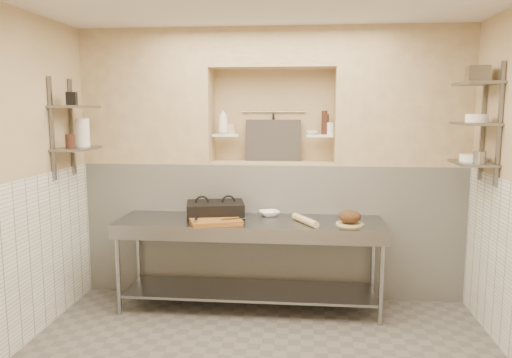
# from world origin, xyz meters

# --- Properties ---
(wall_back) EXTENTS (4.00, 0.10, 2.80)m
(wall_back) POSITION_xyz_m (0.00, 2.00, 1.40)
(wall_back) COLOR tan
(wall_back) RESTS_ON ground
(wall_front) EXTENTS (4.00, 0.10, 2.80)m
(wall_front) POSITION_xyz_m (0.00, -2.00, 1.40)
(wall_front) COLOR tan
(wall_front) RESTS_ON ground
(backwall_lower) EXTENTS (4.00, 0.40, 1.40)m
(backwall_lower) POSITION_xyz_m (0.00, 1.75, 0.70)
(backwall_lower) COLOR white
(backwall_lower) RESTS_ON floor
(alcove_sill) EXTENTS (1.30, 0.40, 0.02)m
(alcove_sill) POSITION_xyz_m (0.00, 1.75, 1.41)
(alcove_sill) COLOR tan
(alcove_sill) RESTS_ON backwall_lower
(backwall_pillar_left) EXTENTS (1.35, 0.40, 1.40)m
(backwall_pillar_left) POSITION_xyz_m (-1.33, 1.75, 2.10)
(backwall_pillar_left) COLOR tan
(backwall_pillar_left) RESTS_ON backwall_lower
(backwall_pillar_right) EXTENTS (1.35, 0.40, 1.40)m
(backwall_pillar_right) POSITION_xyz_m (1.33, 1.75, 2.10)
(backwall_pillar_right) COLOR tan
(backwall_pillar_right) RESTS_ON backwall_lower
(backwall_header) EXTENTS (1.30, 0.40, 0.40)m
(backwall_header) POSITION_xyz_m (0.00, 1.75, 2.60)
(backwall_header) COLOR tan
(backwall_header) RESTS_ON backwall_lower
(wainscot_left) EXTENTS (0.02, 3.90, 1.40)m
(wainscot_left) POSITION_xyz_m (-1.99, 0.00, 0.70)
(wainscot_left) COLOR white
(wainscot_left) RESTS_ON floor
(alcove_shelf_left) EXTENTS (0.28, 0.16, 0.02)m
(alcove_shelf_left) POSITION_xyz_m (-0.50, 1.75, 1.70)
(alcove_shelf_left) COLOR white
(alcove_shelf_left) RESTS_ON backwall_lower
(alcove_shelf_right) EXTENTS (0.28, 0.16, 0.02)m
(alcove_shelf_right) POSITION_xyz_m (0.50, 1.75, 1.70)
(alcove_shelf_right) COLOR white
(alcove_shelf_right) RESTS_ON backwall_lower
(utensil_rail) EXTENTS (0.70, 0.02, 0.02)m
(utensil_rail) POSITION_xyz_m (0.00, 1.92, 1.95)
(utensil_rail) COLOR gray
(utensil_rail) RESTS_ON wall_back
(hanging_steel) EXTENTS (0.02, 0.02, 0.30)m
(hanging_steel) POSITION_xyz_m (0.00, 1.90, 1.78)
(hanging_steel) COLOR black
(hanging_steel) RESTS_ON utensil_rail
(splash_panel) EXTENTS (0.60, 0.08, 0.45)m
(splash_panel) POSITION_xyz_m (0.00, 1.85, 1.64)
(splash_panel) COLOR #383330
(splash_panel) RESTS_ON alcove_sill
(shelf_rail_left_a) EXTENTS (0.03, 0.03, 0.95)m
(shelf_rail_left_a) POSITION_xyz_m (-1.98, 1.25, 1.80)
(shelf_rail_left_a) COLOR slate
(shelf_rail_left_a) RESTS_ON wall_left
(shelf_rail_left_b) EXTENTS (0.03, 0.03, 0.95)m
(shelf_rail_left_b) POSITION_xyz_m (-1.98, 0.85, 1.80)
(shelf_rail_left_b) COLOR slate
(shelf_rail_left_b) RESTS_ON wall_left
(wall_shelf_left_lower) EXTENTS (0.30, 0.50, 0.02)m
(wall_shelf_left_lower) POSITION_xyz_m (-1.84, 1.05, 1.60)
(wall_shelf_left_lower) COLOR slate
(wall_shelf_left_lower) RESTS_ON wall_left
(wall_shelf_left_upper) EXTENTS (0.30, 0.50, 0.03)m
(wall_shelf_left_upper) POSITION_xyz_m (-1.84, 1.05, 2.00)
(wall_shelf_left_upper) COLOR slate
(wall_shelf_left_upper) RESTS_ON wall_left
(shelf_rail_right_a) EXTENTS (0.03, 0.03, 1.05)m
(shelf_rail_right_a) POSITION_xyz_m (1.98, 1.25, 1.85)
(shelf_rail_right_a) COLOR slate
(shelf_rail_right_a) RESTS_ON wall_right
(shelf_rail_right_b) EXTENTS (0.03, 0.03, 1.05)m
(shelf_rail_right_b) POSITION_xyz_m (1.98, 0.85, 1.85)
(shelf_rail_right_b) COLOR slate
(shelf_rail_right_b) RESTS_ON wall_right
(wall_shelf_right_lower) EXTENTS (0.30, 0.50, 0.02)m
(wall_shelf_right_lower) POSITION_xyz_m (1.84, 1.05, 1.50)
(wall_shelf_right_lower) COLOR slate
(wall_shelf_right_lower) RESTS_ON wall_right
(wall_shelf_right_mid) EXTENTS (0.30, 0.50, 0.02)m
(wall_shelf_right_mid) POSITION_xyz_m (1.84, 1.05, 1.85)
(wall_shelf_right_mid) COLOR slate
(wall_shelf_right_mid) RESTS_ON wall_right
(wall_shelf_right_upper) EXTENTS (0.30, 0.50, 0.03)m
(wall_shelf_right_upper) POSITION_xyz_m (1.84, 1.05, 2.20)
(wall_shelf_right_upper) COLOR slate
(wall_shelf_right_upper) RESTS_ON wall_right
(prep_table) EXTENTS (2.60, 0.70, 0.90)m
(prep_table) POSITION_xyz_m (-0.18, 1.18, 0.64)
(prep_table) COLOR gray
(prep_table) RESTS_ON floor
(panini_press) EXTENTS (0.63, 0.51, 0.15)m
(panini_press) POSITION_xyz_m (-0.54, 1.29, 0.98)
(panini_press) COLOR black
(panini_press) RESTS_ON prep_table
(cutting_board) EXTENTS (0.56, 0.48, 0.04)m
(cutting_board) POSITION_xyz_m (-0.49, 1.03, 0.92)
(cutting_board) COLOR brown
(cutting_board) RESTS_ON prep_table
(knife_blade) EXTENTS (0.25, 0.14, 0.01)m
(knife_blade) POSITION_xyz_m (-0.31, 1.03, 0.95)
(knife_blade) COLOR gray
(knife_blade) RESTS_ON cutting_board
(tongs) EXTENTS (0.05, 0.26, 0.02)m
(tongs) POSITION_xyz_m (-0.66, 0.97, 0.96)
(tongs) COLOR gray
(tongs) RESTS_ON cutting_board
(mixing_bowl) EXTENTS (0.27, 0.27, 0.05)m
(mixing_bowl) POSITION_xyz_m (-0.01, 1.42, 0.93)
(mixing_bowl) COLOR white
(mixing_bowl) RESTS_ON prep_table
(rolling_pin) EXTENTS (0.26, 0.40, 0.06)m
(rolling_pin) POSITION_xyz_m (0.36, 1.10, 0.93)
(rolling_pin) COLOR tan
(rolling_pin) RESTS_ON prep_table
(bread_board) EXTENTS (0.26, 0.26, 0.01)m
(bread_board) POSITION_xyz_m (0.77, 1.09, 0.91)
(bread_board) COLOR tan
(bread_board) RESTS_ON prep_table
(bread_loaf) EXTENTS (0.21, 0.21, 0.13)m
(bread_loaf) POSITION_xyz_m (0.77, 1.09, 0.98)
(bread_loaf) COLOR #4C2D19
(bread_loaf) RESTS_ON bread_board
(bottle_soap) EXTENTS (0.14, 0.14, 0.28)m
(bottle_soap) POSITION_xyz_m (-0.52, 1.71, 1.85)
(bottle_soap) COLOR white
(bottle_soap) RESTS_ON alcove_shelf_left
(jar_alcove) EXTENTS (0.07, 0.07, 0.11)m
(jar_alcove) POSITION_xyz_m (-0.44, 1.75, 1.77)
(jar_alcove) COLOR tan
(jar_alcove) RESTS_ON alcove_shelf_left
(bowl_alcove) EXTENTS (0.13, 0.13, 0.04)m
(bowl_alcove) POSITION_xyz_m (0.42, 1.74, 1.73)
(bowl_alcove) COLOR white
(bowl_alcove) RESTS_ON alcove_shelf_right
(condiment_a) EXTENTS (0.06, 0.06, 0.21)m
(condiment_a) POSITION_xyz_m (0.56, 1.77, 1.82)
(condiment_a) COLOR #361C14
(condiment_a) RESTS_ON alcove_shelf_right
(condiment_b) EXTENTS (0.06, 0.06, 0.25)m
(condiment_b) POSITION_xyz_m (0.55, 1.79, 1.84)
(condiment_b) COLOR #361C14
(condiment_b) RESTS_ON alcove_shelf_right
(condiment_c) EXTENTS (0.07, 0.07, 0.13)m
(condiment_c) POSITION_xyz_m (0.61, 1.75, 1.78)
(condiment_c) COLOR white
(condiment_c) RESTS_ON alcove_shelf_right
(jug_left) EXTENTS (0.14, 0.14, 0.28)m
(jug_left) POSITION_xyz_m (-1.84, 1.19, 1.75)
(jug_left) COLOR white
(jug_left) RESTS_ON wall_shelf_left_lower
(jar_left) EXTENTS (0.09, 0.09, 0.13)m
(jar_left) POSITION_xyz_m (-1.84, 0.92, 1.68)
(jar_left) COLOR #361C14
(jar_left) RESTS_ON wall_shelf_left_lower
(box_left_upper) EXTENTS (0.10, 0.10, 0.12)m
(box_left_upper) POSITION_xyz_m (-1.84, 0.99, 2.07)
(box_left_upper) COLOR black
(box_left_upper) RESTS_ON wall_shelf_left_upper
(bowl_right) EXTENTS (0.22, 0.22, 0.06)m
(bowl_right) POSITION_xyz_m (1.84, 1.08, 1.54)
(bowl_right) COLOR white
(bowl_right) RESTS_ON wall_shelf_right_lower
(canister_right) EXTENTS (0.11, 0.11, 0.11)m
(canister_right) POSITION_xyz_m (1.84, 0.88, 1.57)
(canister_right) COLOR gray
(canister_right) RESTS_ON wall_shelf_right_lower
(bowl_right_mid) EXTENTS (0.19, 0.19, 0.07)m
(bowl_right_mid) POSITION_xyz_m (1.84, 1.01, 1.90)
(bowl_right_mid) COLOR white
(bowl_right_mid) RESTS_ON wall_shelf_right_mid
(basket_right) EXTENTS (0.21, 0.24, 0.14)m
(basket_right) POSITION_xyz_m (1.84, 1.06, 2.28)
(basket_right) COLOR gray
(basket_right) RESTS_ON wall_shelf_right_upper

